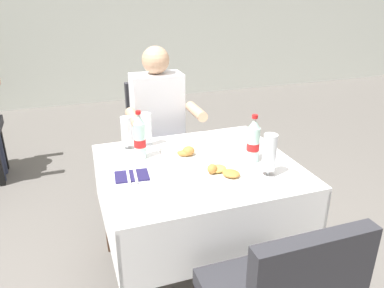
% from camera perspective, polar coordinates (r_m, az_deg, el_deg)
% --- Properties ---
extents(main_dining_table, '(1.04, 0.92, 0.74)m').
position_cam_1_polar(main_dining_table, '(2.15, 0.89, -7.18)').
color(main_dining_table, white).
rests_on(main_dining_table, ground).
extents(chair_far_diner_seat, '(0.44, 0.50, 0.97)m').
position_cam_1_polar(chair_far_diner_seat, '(2.89, -4.92, 0.67)').
color(chair_far_diner_seat, '#2D2D33').
rests_on(chair_far_diner_seat, ground).
extents(seated_diner_far, '(0.50, 0.46, 1.26)m').
position_cam_1_polar(seated_diner_far, '(2.73, -4.85, 2.85)').
color(seated_diner_far, '#282D42').
rests_on(seated_diner_far, ground).
extents(plate_near_camera, '(0.24, 0.24, 0.06)m').
position_cam_1_polar(plate_near_camera, '(1.94, 4.57, -4.40)').
color(plate_near_camera, white).
rests_on(plate_near_camera, main_dining_table).
extents(plate_far_diner, '(0.24, 0.24, 0.06)m').
position_cam_1_polar(plate_far_diner, '(2.17, -1.13, -1.29)').
color(plate_far_diner, white).
rests_on(plate_far_diner, main_dining_table).
extents(beer_glass_left, '(0.07, 0.07, 0.23)m').
position_cam_1_polar(beer_glass_left, '(1.94, 11.55, -1.70)').
color(beer_glass_left, white).
rests_on(beer_glass_left, main_dining_table).
extents(beer_glass_middle, '(0.07, 0.07, 0.21)m').
position_cam_1_polar(beer_glass_middle, '(2.28, -6.86, 2.31)').
color(beer_glass_middle, white).
rests_on(beer_glass_middle, main_dining_table).
extents(beer_glass_right, '(0.07, 0.07, 0.20)m').
position_cam_1_polar(beer_glass_right, '(2.24, -9.84, 1.76)').
color(beer_glass_right, white).
rests_on(beer_glass_right, main_dining_table).
extents(cola_bottle_primary, '(0.07, 0.07, 0.27)m').
position_cam_1_polar(cola_bottle_primary, '(2.08, 9.20, 0.40)').
color(cola_bottle_primary, silver).
rests_on(cola_bottle_primary, main_dining_table).
extents(cola_bottle_secondary, '(0.07, 0.07, 0.28)m').
position_cam_1_polar(cola_bottle_secondary, '(2.11, -7.89, 0.94)').
color(cola_bottle_secondary, silver).
rests_on(cola_bottle_secondary, main_dining_table).
extents(napkin_cutlery_set, '(0.18, 0.19, 0.01)m').
position_cam_1_polar(napkin_cutlery_set, '(1.96, -9.05, -4.72)').
color(napkin_cutlery_set, '#231E4C').
rests_on(napkin_cutlery_set, main_dining_table).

